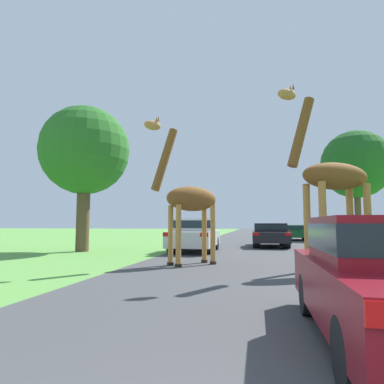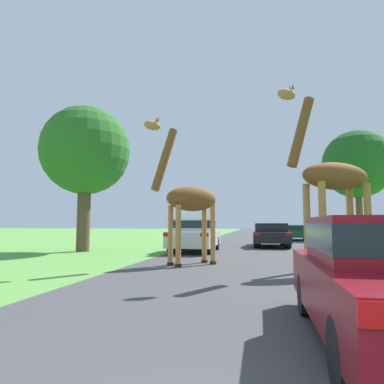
% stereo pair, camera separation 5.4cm
% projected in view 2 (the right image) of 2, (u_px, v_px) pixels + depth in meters
% --- Properties ---
extents(road, '(8.05, 120.00, 0.00)m').
position_uv_depth(road, '(259.00, 239.00, 29.61)').
color(road, '#424244').
rests_on(road, ground).
extents(giraffe_near_road, '(2.24, 2.12, 4.68)m').
position_uv_depth(giraffe_near_road, '(188.00, 199.00, 11.11)').
color(giraffe_near_road, '#B77F3D').
rests_on(giraffe_near_road, ground).
extents(giraffe_companion, '(2.78, 1.89, 5.15)m').
position_uv_depth(giraffe_companion, '(332.00, 183.00, 9.57)').
color(giraffe_companion, '#B77F3D').
rests_on(giraffe_companion, ground).
extents(car_queue_right, '(1.92, 4.32, 1.55)m').
position_uv_depth(car_queue_right, '(195.00, 234.00, 16.18)').
color(car_queue_right, silver).
rests_on(car_queue_right, ground).
extents(car_queue_left, '(1.95, 4.66, 1.33)m').
position_uv_depth(car_queue_left, '(271.00, 234.00, 19.62)').
color(car_queue_left, black).
rests_on(car_queue_left, ground).
extents(car_far_ahead, '(1.92, 4.25, 1.18)m').
position_uv_depth(car_far_ahead, '(297.00, 232.00, 27.13)').
color(car_far_ahead, '#144C28').
rests_on(car_far_ahead, ground).
extents(tree_left_edge, '(5.98, 5.98, 9.51)m').
position_uv_depth(tree_left_edge, '(357.00, 164.00, 30.06)').
color(tree_left_edge, brown).
rests_on(tree_left_edge, ground).
extents(tree_far_right, '(4.29, 4.29, 7.01)m').
position_uv_depth(tree_far_right, '(86.00, 151.00, 16.62)').
color(tree_far_right, brown).
rests_on(tree_far_right, ground).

